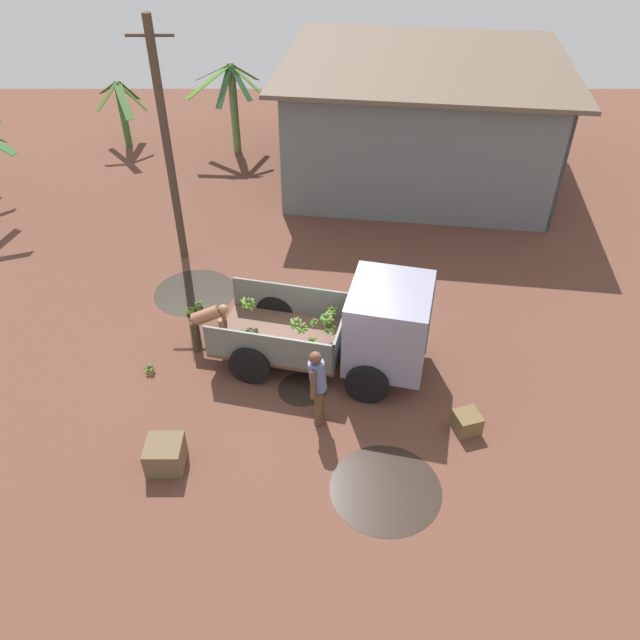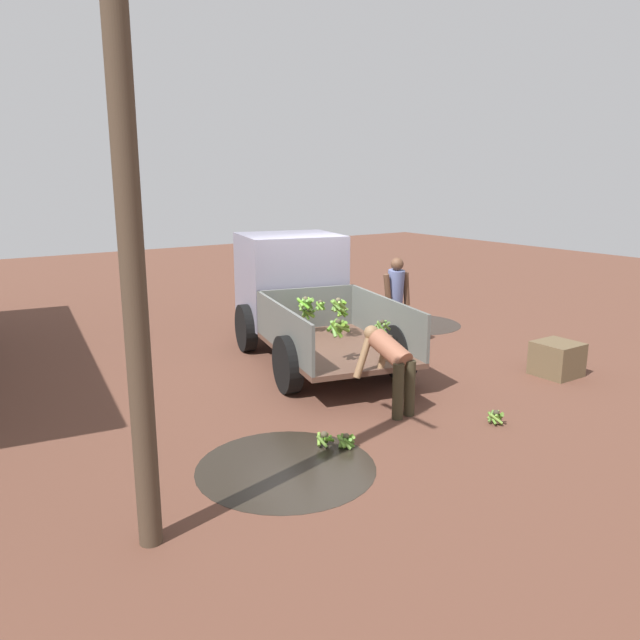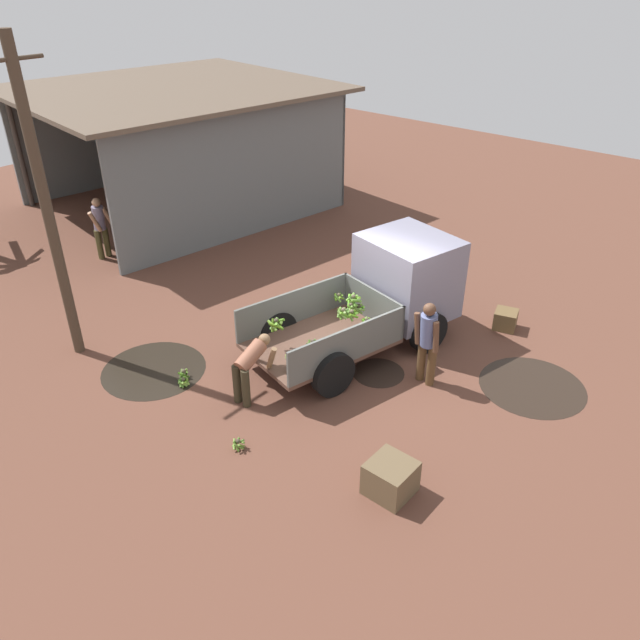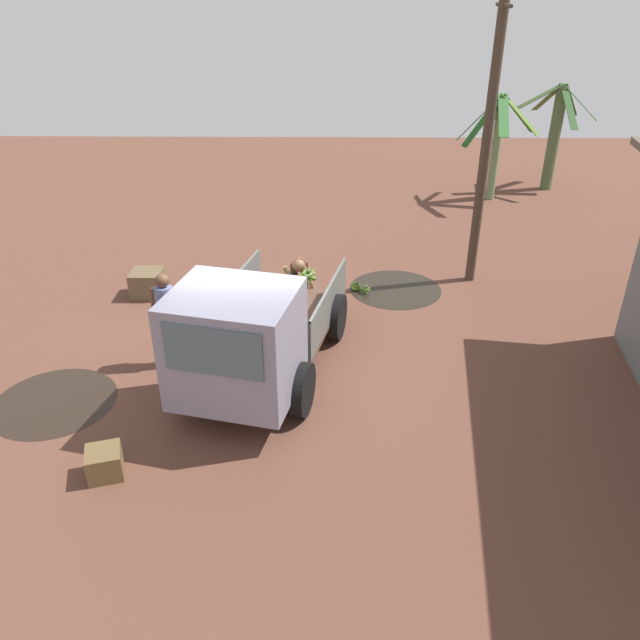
% 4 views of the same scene
% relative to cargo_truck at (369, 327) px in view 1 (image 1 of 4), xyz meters
% --- Properties ---
extents(ground, '(36.00, 36.00, 0.00)m').
position_rel_cargo_truck_xyz_m(ground, '(-1.01, 0.07, -1.10)').
color(ground, brown).
extents(mud_patch_0, '(1.00, 1.00, 0.01)m').
position_rel_cargo_truck_xyz_m(mud_patch_0, '(-1.34, -0.66, -1.10)').
color(mud_patch_0, '#2C211B').
rests_on(mud_patch_0, ground).
extents(mud_patch_1, '(1.95, 1.95, 0.01)m').
position_rel_cargo_truck_xyz_m(mud_patch_1, '(0.16, -3.11, -1.10)').
color(mud_patch_1, black).
rests_on(mud_patch_1, ground).
extents(mud_patch_2, '(2.00, 2.00, 0.01)m').
position_rel_cargo_truck_xyz_m(mud_patch_2, '(-4.08, 2.73, -1.10)').
color(mud_patch_2, black).
rests_on(mud_patch_2, ground).
extents(cargo_truck, '(4.67, 2.78, 2.08)m').
position_rel_cargo_truck_xyz_m(cargo_truck, '(0.00, 0.00, 0.00)').
color(cargo_truck, brown).
rests_on(cargo_truck, ground).
extents(warehouse_shed, '(9.46, 8.77, 3.62)m').
position_rel_cargo_truck_xyz_m(warehouse_shed, '(2.71, 9.48, 1.55)').
color(warehouse_shed, slate).
rests_on(warehouse_shed, ground).
extents(utility_pole, '(1.05, 0.20, 5.98)m').
position_rel_cargo_truck_xyz_m(utility_pole, '(-4.63, 4.45, 1.94)').
color(utility_pole, '#453628').
rests_on(utility_pole, ground).
extents(banana_palm_1, '(2.53, 2.16, 3.00)m').
position_rel_cargo_truck_xyz_m(banana_palm_1, '(-3.92, 11.27, 0.57)').
color(banana_palm_1, '#62844B').
rests_on(banana_palm_1, ground).
extents(banana_palm_2, '(1.83, 2.56, 2.27)m').
position_rel_cargo_truck_xyz_m(banana_palm_2, '(-7.86, 11.78, 0.16)').
color(banana_palm_2, '#416E32').
rests_on(banana_palm_2, ground).
extents(person_foreground_visitor, '(0.40, 0.60, 1.70)m').
position_rel_cargo_truck_xyz_m(person_foreground_visitor, '(-1.03, -1.48, -0.16)').
color(person_foreground_visitor, brown).
rests_on(person_foreground_visitor, ground).
extents(person_worker_loading, '(0.85, 0.68, 1.13)m').
position_rel_cargo_truck_xyz_m(person_worker_loading, '(-3.42, 0.67, -0.39)').
color(person_worker_loading, '#362F1F').
rests_on(person_worker_loading, ground).
extents(person_bystander_near_shed, '(0.72, 0.37, 1.64)m').
position_rel_cargo_truck_xyz_m(person_bystander_near_shed, '(-1.71, 7.96, -0.19)').
color(person_bystander_near_shed, '#4A4625').
rests_on(person_bystander_near_shed, ground).
extents(banana_bunch_on_ground_0, '(0.23, 0.23, 0.18)m').
position_rel_cargo_truck_xyz_m(banana_bunch_on_ground_0, '(-4.03, 1.87, -1.00)').
color(banana_bunch_on_ground_0, brown).
rests_on(banana_bunch_on_ground_0, ground).
extents(banana_bunch_on_ground_1, '(0.23, 0.24, 0.20)m').
position_rel_cargo_truck_xyz_m(banana_bunch_on_ground_1, '(-4.55, -0.16, -0.99)').
color(banana_bunch_on_ground_1, '#3F3929').
rests_on(banana_bunch_on_ground_1, ground).
extents(banana_bunch_on_ground_2, '(0.23, 0.22, 0.20)m').
position_rel_cargo_truck_xyz_m(banana_bunch_on_ground_2, '(-3.87, 2.07, -0.99)').
color(banana_bunch_on_ground_2, '#4E4733').
rests_on(banana_bunch_on_ground_2, ground).
extents(wooden_crate_0, '(0.65, 0.65, 0.54)m').
position_rel_cargo_truck_xyz_m(wooden_crate_0, '(-3.73, -2.58, -0.83)').
color(wooden_crate_0, brown).
rests_on(wooden_crate_0, ground).
extents(wooden_crate_1, '(0.57, 0.57, 0.40)m').
position_rel_cargo_truck_xyz_m(wooden_crate_1, '(1.79, -1.75, -0.90)').
color(wooden_crate_1, brown).
rests_on(wooden_crate_1, ground).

